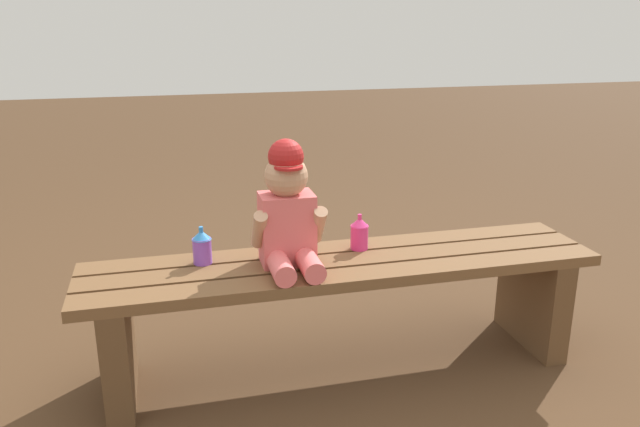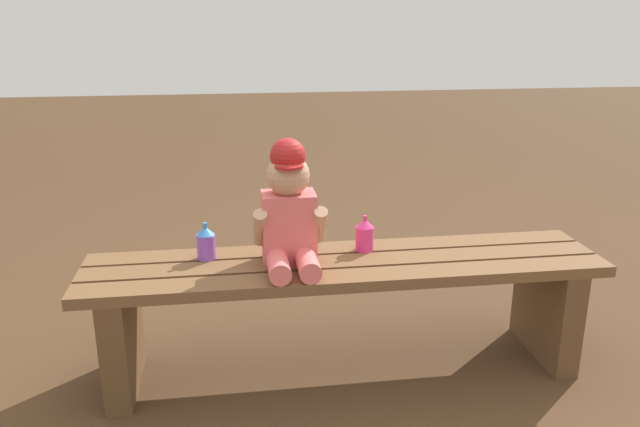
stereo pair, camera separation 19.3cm
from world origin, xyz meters
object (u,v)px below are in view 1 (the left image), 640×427
object	(u,v)px
sippy_cup_left	(202,246)
sippy_cup_right	(359,233)
child_figure	(288,212)
park_bench	(343,293)

from	to	relation	value
sippy_cup_left	sippy_cup_right	xyz separation A→B (m)	(0.53, 0.00, 0.00)
child_figure	sippy_cup_right	world-z (taller)	child_figure
park_bench	sippy_cup_left	size ratio (longest dim) A/B	13.64
sippy_cup_right	sippy_cup_left	bearing A→B (deg)	180.00
park_bench	sippy_cup_left	world-z (taller)	sippy_cup_left
park_bench	child_figure	world-z (taller)	child_figure
child_figure	sippy_cup_right	xyz separation A→B (m)	(0.26, 0.08, -0.12)
park_bench	sippy_cup_right	distance (m)	0.21
sippy_cup_right	park_bench	bearing A→B (deg)	-135.51
child_figure	sippy_cup_right	size ratio (longest dim) A/B	3.26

